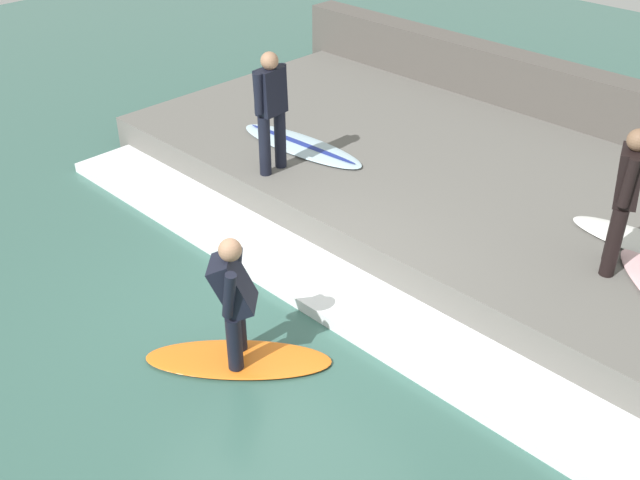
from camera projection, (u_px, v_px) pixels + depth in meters
The scene contains 9 objects.
ground_plane at pixel (280, 317), 7.93m from camera, with size 28.00×28.00×0.00m, color #386056.
concrete_ledge at pixel (466, 190), 9.80m from camera, with size 4.40×9.64×0.50m, color #66635E.
back_wall at pixel (565, 110), 11.06m from camera, with size 0.50×10.12×1.29m, color #544F49.
wave_foam_crest at pixel (325, 286), 8.30m from camera, with size 0.90×9.16×0.13m, color white.
surfboard_riding at pixel (238, 359), 7.33m from camera, with size 1.67×1.75×0.06m.
surfer_riding at pixel (234, 295), 6.91m from camera, with size 0.55×0.55×1.36m.
surfer_waiting_near at pixel (625, 193), 7.39m from camera, with size 0.51×0.37×1.56m.
surfer_waiting_far at pixel (271, 106), 9.27m from camera, with size 0.53×0.27×1.57m.
surfboard_waiting_far at pixel (301, 145), 10.31m from camera, with size 0.71×2.13×0.07m.
Camera 1 is at (-4.16, -4.71, 4.93)m, focal length 42.00 mm.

